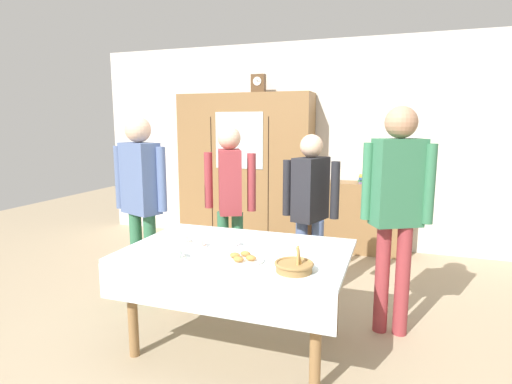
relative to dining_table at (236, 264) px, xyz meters
The scene contains 20 objects.
ground_plane 0.69m from the dining_table, 90.00° to the left, with size 12.00×12.00×0.00m, color tan.
back_wall 2.97m from the dining_table, 90.00° to the left, with size 6.40×0.10×2.70m, color silver.
dining_table is the anchor object (origin of this frame).
wall_cabinet 2.77m from the dining_table, 109.17° to the left, with size 1.82×0.46×2.03m.
mantel_clock 3.08m from the dining_table, 105.37° to the left, with size 0.18×0.11×0.24m.
bookshelf_low 2.73m from the dining_table, 75.45° to the left, with size 1.05×0.35×0.90m.
book_stack 2.74m from the dining_table, 75.45° to the left, with size 0.17×0.24×0.10m.
tea_cup_mid_right 0.31m from the dining_table, behind, with size 0.13×0.13×0.06m.
tea_cup_back_edge 0.46m from the dining_table, behind, with size 0.13×0.13×0.06m.
tea_cup_far_right 0.45m from the dining_table, 135.65° to the right, with size 0.13×0.13×0.06m.
tea_cup_near_right 0.16m from the dining_table, 129.72° to the left, with size 0.13×0.13×0.06m.
bread_basket 0.59m from the dining_table, 29.91° to the right, with size 0.24×0.24×0.16m.
pastry_plate 0.27m from the dining_table, 57.70° to the right, with size 0.28×0.28×0.05m.
spoon_front_edge 0.67m from the dining_table, ahead, with size 0.12×0.02×0.01m.
spoon_mid_right 0.62m from the dining_table, behind, with size 0.12×0.02×0.01m.
spoon_center 0.40m from the dining_table, 11.54° to the right, with size 0.12×0.02×0.01m.
person_near_right_end 1.26m from the dining_table, 157.19° to the left, with size 0.52×0.32×1.70m.
person_beside_shelf 1.10m from the dining_table, 72.38° to the left, with size 0.52×0.40×1.54m.
person_behind_table_left 1.08m from the dining_table, 115.09° to the left, with size 0.52×0.41×1.61m.
person_behind_table_right 1.30m from the dining_table, 29.30° to the left, with size 0.52×0.35×1.76m.
Camera 1 is at (1.05, -2.84, 1.64)m, focal length 28.69 mm.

